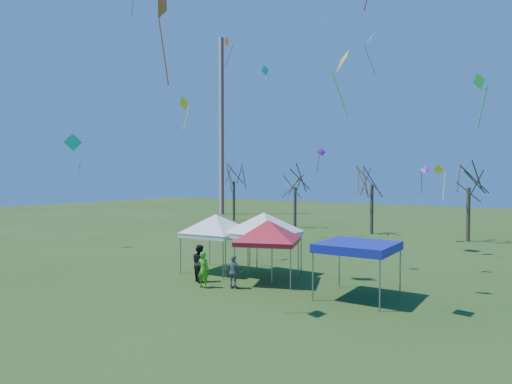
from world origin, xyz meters
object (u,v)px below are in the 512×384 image
tent_white_mid (264,217)px  tree_3 (469,168)px  tree_1 (295,173)px  tent_blue (358,247)px  person_dark (200,263)px  tent_red (268,224)px  radio_mast (221,126)px  person_green (203,270)px  tent_white_west (216,218)px  person_grey (234,272)px  tree_2 (372,167)px  tree_0 (234,167)px

tent_white_mid → tree_3: bearing=71.2°
tree_1 → tent_blue: tree_1 is taller
tree_3 → tent_blue: 22.38m
tree_3 → person_dark: 25.66m
tree_3 → tent_red: bearing=-105.2°
radio_mast → person_green: 44.71m
tent_white_west → tree_1: bearing=107.9°
tree_3 → person_green: (-7.90, -24.41, -5.19)m
radio_mast → person_grey: radio_mast is taller
tree_3 → tent_red: 22.72m
tent_white_west → tent_blue: (8.81, -0.89, -0.76)m
tree_1 → tent_white_mid: (9.84, -21.07, -2.58)m
person_dark → tent_red: bearing=-122.5°
tree_2 → tent_red: bearing=-83.5°
tree_2 → radio_mast: bearing=159.4°
radio_mast → tent_white_west: size_ratio=5.86×
person_dark → tree_1: bearing=-45.2°
radio_mast → tree_0: (7.15, -6.62, -6.01)m
tree_2 → tent_white_west: (-1.37, -21.48, -3.24)m
tent_red → person_dark: 4.04m
tent_blue → tent_white_mid: bearing=165.4°
radio_mast → tent_white_mid: radio_mast is taller
radio_mast → tent_red: size_ratio=6.41×
tent_blue → person_green: 7.47m
person_dark → tent_white_west: bearing=-43.2°
tent_red → tent_white_west: bearing=171.5°
tree_0 → tent_white_mid: bearing=-50.1°
tent_red → person_green: (-2.00, -2.69, -2.09)m
tent_white_west → tent_white_mid: (2.82, 0.68, 0.17)m
tree_0 → tent_white_mid: (19.92, -23.80, -3.27)m
tent_white_mid → person_green: 4.68m
person_grey → tree_0: bearing=-65.8°
tent_white_west → tent_red: size_ratio=1.09×
tree_0 → person_green: bearing=-55.6°
tree_3 → person_dark: bearing=-110.7°
radio_mast → person_green: size_ratio=14.12×
tree_3 → person_grey: 25.18m
tree_1 → tree_3: tree_3 is taller
radio_mast → tree_2: (25.63, -9.62, -6.21)m
tent_white_mid → tent_white_west: bearing=-166.5°
tent_blue → person_grey: (-5.60, -1.70, -1.48)m
person_grey → person_green: (-1.34, -0.68, 0.08)m
tree_2 → tent_red: tree_2 is taller
tree_2 → person_green: size_ratio=4.62×
tree_3 → tent_white_mid: 21.80m
tent_white_mid → tent_blue: tent_white_mid is taller
tent_white_mid → radio_mast: bearing=131.7°
tree_0 → tree_1: tree_0 is taller
tree_3 → tent_red: (-5.90, -21.72, -3.10)m
tree_1 → tent_red: size_ratio=1.93×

